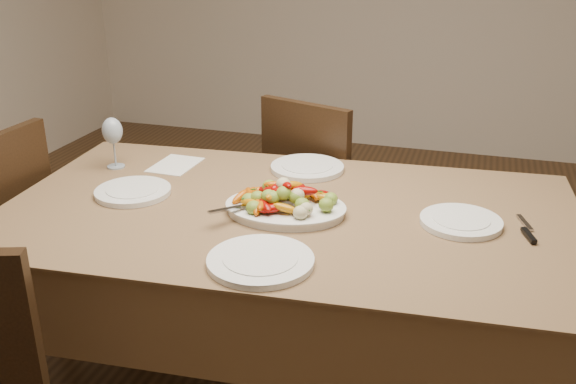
# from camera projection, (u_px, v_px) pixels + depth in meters

# --- Properties ---
(dining_table) EXTENTS (1.91, 1.17, 0.76)m
(dining_table) POSITION_uv_depth(u_px,v_px,m) (288.00, 311.00, 2.20)
(dining_table) COLOR brown
(dining_table) RESTS_ON ground
(chair_far) EXTENTS (0.54, 0.54, 0.95)m
(chair_far) POSITION_uv_depth(u_px,v_px,m) (328.00, 198.00, 2.88)
(chair_far) COLOR black
(chair_far) RESTS_ON ground
(serving_platter) EXTENTS (0.39, 0.30, 0.02)m
(serving_platter) POSITION_uv_depth(u_px,v_px,m) (285.00, 210.00, 2.03)
(serving_platter) COLOR white
(serving_platter) RESTS_ON dining_table
(roasted_vegetables) EXTENTS (0.32, 0.23, 0.09)m
(roasted_vegetables) POSITION_uv_depth(u_px,v_px,m) (285.00, 193.00, 2.00)
(roasted_vegetables) COLOR #820602
(roasted_vegetables) RESTS_ON serving_platter
(serving_spoon) EXTENTS (0.27, 0.20, 0.03)m
(serving_spoon) POSITION_uv_depth(u_px,v_px,m) (262.00, 202.00, 1.99)
(serving_spoon) COLOR #9EA0A8
(serving_spoon) RESTS_ON serving_platter
(plate_left) EXTENTS (0.26, 0.26, 0.02)m
(plate_left) POSITION_uv_depth(u_px,v_px,m) (133.00, 192.00, 2.17)
(plate_left) COLOR white
(plate_left) RESTS_ON dining_table
(plate_right) EXTENTS (0.25, 0.25, 0.02)m
(plate_right) POSITION_uv_depth(u_px,v_px,m) (461.00, 222.00, 1.95)
(plate_right) COLOR white
(plate_right) RESTS_ON dining_table
(plate_far) EXTENTS (0.27, 0.27, 0.02)m
(plate_far) POSITION_uv_depth(u_px,v_px,m) (307.00, 168.00, 2.39)
(plate_far) COLOR white
(plate_far) RESTS_ON dining_table
(plate_near) EXTENTS (0.29, 0.29, 0.02)m
(plate_near) POSITION_uv_depth(u_px,v_px,m) (261.00, 261.00, 1.72)
(plate_near) COLOR white
(plate_near) RESTS_ON dining_table
(wine_glass) EXTENTS (0.08, 0.08, 0.20)m
(wine_glass) POSITION_uv_depth(u_px,v_px,m) (113.00, 141.00, 2.38)
(wine_glass) COLOR #8C99A5
(wine_glass) RESTS_ON dining_table
(menu_card) EXTENTS (0.16, 0.21, 0.00)m
(menu_card) POSITION_uv_depth(u_px,v_px,m) (175.00, 165.00, 2.44)
(menu_card) COLOR silver
(menu_card) RESTS_ON dining_table
(table_knife) EXTENTS (0.08, 0.20, 0.01)m
(table_knife) POSITION_uv_depth(u_px,v_px,m) (527.00, 230.00, 1.90)
(table_knife) COLOR #9EA0A8
(table_knife) RESTS_ON dining_table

